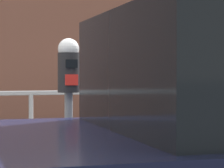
# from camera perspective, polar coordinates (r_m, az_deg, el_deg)

# --- Properties ---
(parking_meter) EXTENTS (0.18, 0.19, 1.58)m
(parking_meter) POSITION_cam_1_polar(r_m,az_deg,el_deg) (4.35, -4.84, -0.36)
(parking_meter) COLOR slate
(parking_meter) RESTS_ON sidewalk_curb
(pedestrian_at_meter) EXTENTS (0.66, 0.41, 1.76)m
(pedestrian_at_meter) POSITION_cam_1_polar(r_m,az_deg,el_deg) (4.58, 3.38, -2.19)
(pedestrian_at_meter) COLOR #1E233F
(pedestrian_at_meter) RESTS_ON sidewalk_curb
(background_railing) EXTENTS (24.06, 0.06, 1.05)m
(background_railing) POSITION_cam_1_polar(r_m,az_deg,el_deg) (6.87, -8.98, -3.15)
(background_railing) COLOR gray
(background_railing) RESTS_ON sidewalk_curb
(backdrop_wall) EXTENTS (32.00, 0.50, 3.37)m
(backdrop_wall) POSITION_cam_1_polar(r_m,az_deg,el_deg) (9.36, -11.44, 2.82)
(backdrop_wall) COLOR brown
(backdrop_wall) RESTS_ON ground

